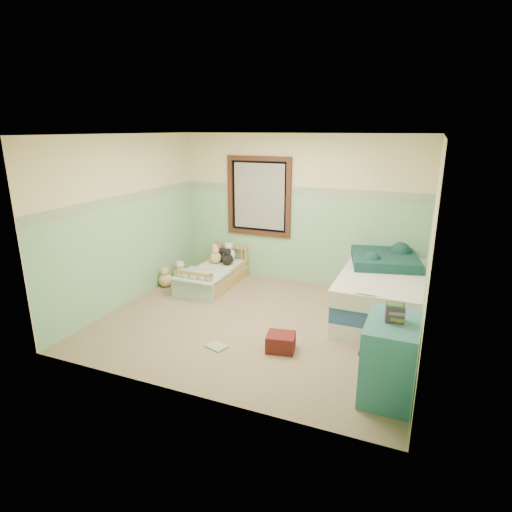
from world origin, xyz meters
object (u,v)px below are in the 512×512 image
at_px(dresser, 390,358).
at_px(floor_book, 217,346).
at_px(plush_floor_tan, 166,280).
at_px(twin_bed_frame, 382,306).
at_px(plush_floor_cream, 181,273).
at_px(toddler_bed_frame, 214,280).
at_px(red_pillow, 281,342).

bearing_deg(dresser, floor_book, 175.41).
bearing_deg(plush_floor_tan, floor_book, -40.71).
bearing_deg(dresser, twin_bed_frame, 98.40).
bearing_deg(plush_floor_cream, dresser, -28.88).
distance_m(toddler_bed_frame, plush_floor_cream, 0.67).
bearing_deg(plush_floor_cream, plush_floor_tan, -97.35).
bearing_deg(red_pillow, dresser, -17.37).
relative_size(twin_bed_frame, red_pillow, 6.46).
xyz_separation_m(plush_floor_cream, floor_book, (1.71, -1.90, -0.11)).
height_order(dresser, red_pillow, dresser).
bearing_deg(plush_floor_tan, plush_floor_cream, 82.65).
relative_size(toddler_bed_frame, dresser, 1.73).
bearing_deg(red_pillow, toddler_bed_frame, 137.33).
distance_m(toddler_bed_frame, red_pillow, 2.44).
bearing_deg(plush_floor_cream, floor_book, -47.98).
bearing_deg(toddler_bed_frame, plush_floor_cream, 179.32).
bearing_deg(floor_book, dresser, 12.36).
xyz_separation_m(plush_floor_tan, dresser, (3.79, -1.68, 0.28)).
bearing_deg(dresser, plush_floor_cream, 151.12).
relative_size(toddler_bed_frame, twin_bed_frame, 0.64).
xyz_separation_m(toddler_bed_frame, dresser, (3.08, -2.06, 0.31)).
distance_m(twin_bed_frame, floor_book, 2.51).
bearing_deg(red_pillow, floor_book, -162.32).
xyz_separation_m(plush_floor_tan, floor_book, (1.76, -1.52, -0.11)).
relative_size(plush_floor_cream, plush_floor_tan, 1.01).
distance_m(dresser, floor_book, 2.07).
height_order(plush_floor_tan, twin_bed_frame, plush_floor_tan).
height_order(twin_bed_frame, red_pillow, twin_bed_frame).
bearing_deg(dresser, red_pillow, 162.63).
distance_m(dresser, red_pillow, 1.37).
distance_m(plush_floor_tan, floor_book, 2.33).
distance_m(plush_floor_tan, dresser, 4.16).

